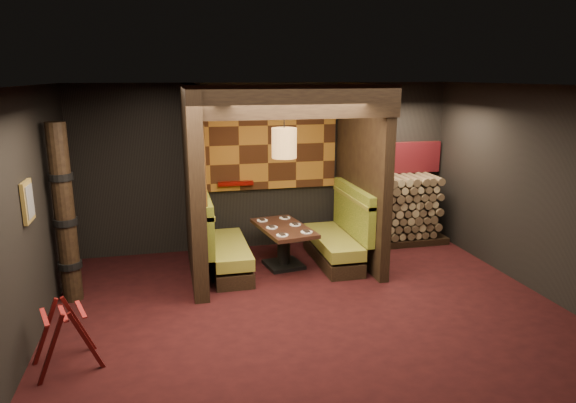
{
  "coord_description": "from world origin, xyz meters",
  "views": [
    {
      "loc": [
        -1.69,
        -5.86,
        2.97
      ],
      "look_at": [
        0.0,
        1.3,
        1.15
      ],
      "focal_mm": 32.0,
      "sensor_mm": 36.0,
      "label": 1
    }
  ],
  "objects_px": {
    "booth_bench_left": "(222,247)",
    "booth_bench_right": "(339,238)",
    "totem_column": "(65,215)",
    "firewood_stack": "(398,210)",
    "luggage_rack": "(65,334)",
    "dining_table": "(284,240)",
    "pendant_lamp": "(284,143)"
  },
  "relations": [
    {
      "from": "dining_table",
      "to": "luggage_rack",
      "type": "bearing_deg",
      "value": -141.1
    },
    {
      "from": "booth_bench_left",
      "to": "firewood_stack",
      "type": "bearing_deg",
      "value": 12.17
    },
    {
      "from": "booth_bench_right",
      "to": "firewood_stack",
      "type": "height_order",
      "value": "firewood_stack"
    },
    {
      "from": "booth_bench_right",
      "to": "booth_bench_left",
      "type": "bearing_deg",
      "value": 180.0
    },
    {
      "from": "booth_bench_left",
      "to": "totem_column",
      "type": "bearing_deg",
      "value": -165.25
    },
    {
      "from": "luggage_rack",
      "to": "booth_bench_right",
      "type": "bearing_deg",
      "value": 31.4
    },
    {
      "from": "totem_column",
      "to": "booth_bench_left",
      "type": "bearing_deg",
      "value": 14.75
    },
    {
      "from": "booth_bench_left",
      "to": "totem_column",
      "type": "distance_m",
      "value": 2.3
    },
    {
      "from": "dining_table",
      "to": "totem_column",
      "type": "relative_size",
      "value": 0.56
    },
    {
      "from": "dining_table",
      "to": "pendant_lamp",
      "type": "height_order",
      "value": "pendant_lamp"
    },
    {
      "from": "pendant_lamp",
      "to": "totem_column",
      "type": "bearing_deg",
      "value": -170.8
    },
    {
      "from": "booth_bench_left",
      "to": "pendant_lamp",
      "type": "bearing_deg",
      "value": -3.21
    },
    {
      "from": "totem_column",
      "to": "firewood_stack",
      "type": "xyz_separation_m",
      "value": [
        5.33,
        1.25,
        -0.57
      ]
    },
    {
      "from": "booth_bench_right",
      "to": "luggage_rack",
      "type": "bearing_deg",
      "value": -148.6
    },
    {
      "from": "booth_bench_left",
      "to": "luggage_rack",
      "type": "height_order",
      "value": "booth_bench_left"
    },
    {
      "from": "totem_column",
      "to": "firewood_stack",
      "type": "bearing_deg",
      "value": 13.19
    },
    {
      "from": "pendant_lamp",
      "to": "totem_column",
      "type": "xyz_separation_m",
      "value": [
        -3.06,
        -0.5,
        -0.8
      ]
    },
    {
      "from": "pendant_lamp",
      "to": "luggage_rack",
      "type": "relative_size",
      "value": 1.39
    },
    {
      "from": "firewood_stack",
      "to": "pendant_lamp",
      "type": "bearing_deg",
      "value": -161.65
    },
    {
      "from": "booth_bench_left",
      "to": "firewood_stack",
      "type": "relative_size",
      "value": 0.92
    },
    {
      "from": "booth_bench_left",
      "to": "booth_bench_right",
      "type": "bearing_deg",
      "value": 0.0
    },
    {
      "from": "booth_bench_right",
      "to": "pendant_lamp",
      "type": "height_order",
      "value": "pendant_lamp"
    },
    {
      "from": "pendant_lamp",
      "to": "firewood_stack",
      "type": "xyz_separation_m",
      "value": [
        2.27,
        0.75,
        -1.37
      ]
    },
    {
      "from": "booth_bench_left",
      "to": "booth_bench_right",
      "type": "xyz_separation_m",
      "value": [
        1.89,
        0.0,
        0.0
      ]
    },
    {
      "from": "luggage_rack",
      "to": "firewood_stack",
      "type": "height_order",
      "value": "firewood_stack"
    },
    {
      "from": "dining_table",
      "to": "luggage_rack",
      "type": "distance_m",
      "value": 3.65
    },
    {
      "from": "booth_bench_left",
      "to": "dining_table",
      "type": "bearing_deg",
      "value": -0.27
    },
    {
      "from": "booth_bench_left",
      "to": "totem_column",
      "type": "height_order",
      "value": "totem_column"
    },
    {
      "from": "booth_bench_left",
      "to": "firewood_stack",
      "type": "distance_m",
      "value": 3.33
    },
    {
      "from": "booth_bench_left",
      "to": "totem_column",
      "type": "xyz_separation_m",
      "value": [
        -2.09,
        -0.55,
        0.79
      ]
    },
    {
      "from": "booth_bench_right",
      "to": "dining_table",
      "type": "bearing_deg",
      "value": -179.72
    },
    {
      "from": "booth_bench_right",
      "to": "firewood_stack",
      "type": "bearing_deg",
      "value": 27.35
    }
  ]
}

